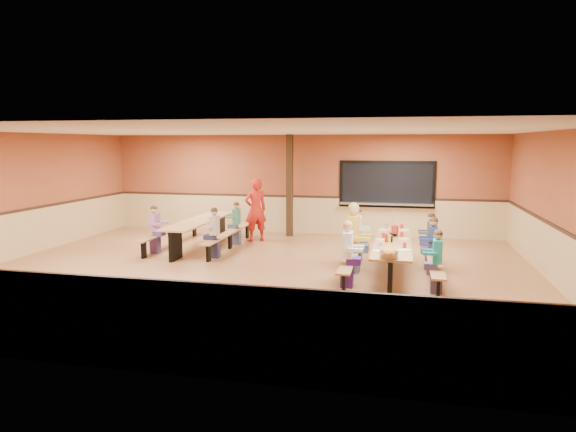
# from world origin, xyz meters

# --- Properties ---
(ground) EXTENTS (12.00, 12.00, 0.00)m
(ground) POSITION_xyz_m (0.00, 0.00, 0.00)
(ground) COLOR brown
(ground) RESTS_ON ground
(room_envelope) EXTENTS (12.04, 10.04, 3.02)m
(room_envelope) POSITION_xyz_m (0.00, 0.00, 0.69)
(room_envelope) COLOR brown
(room_envelope) RESTS_ON ground
(kitchen_pass_through) EXTENTS (2.78, 0.28, 1.38)m
(kitchen_pass_through) POSITION_xyz_m (2.60, 4.96, 1.49)
(kitchen_pass_through) COLOR black
(kitchen_pass_through) RESTS_ON ground
(structural_post) EXTENTS (0.18, 0.18, 3.00)m
(structural_post) POSITION_xyz_m (-0.20, 4.40, 1.50)
(structural_post) COLOR black
(structural_post) RESTS_ON ground
(cafeteria_table_main) EXTENTS (1.91, 3.70, 0.74)m
(cafeteria_table_main) POSITION_xyz_m (2.87, 0.28, 0.53)
(cafeteria_table_main) COLOR #B07A45
(cafeteria_table_main) RESTS_ON ground
(cafeteria_table_second) EXTENTS (1.91, 3.70, 0.74)m
(cafeteria_table_second) POSITION_xyz_m (-2.16, 2.25, 0.53)
(cafeteria_table_second) COLOR #B07A45
(cafeteria_table_second) RESTS_ON ground
(seated_child_white_left) EXTENTS (0.40, 0.32, 1.26)m
(seated_child_white_left) POSITION_xyz_m (2.05, -0.73, 0.63)
(seated_child_white_left) COLOR white
(seated_child_white_left) RESTS_ON ground
(seated_adult_yellow) EXTENTS (0.50, 0.41, 1.47)m
(seated_adult_yellow) POSITION_xyz_m (2.05, 0.44, 0.74)
(seated_adult_yellow) COLOR gold
(seated_adult_yellow) RESTS_ON ground
(seated_child_grey_left) EXTENTS (0.38, 0.31, 1.24)m
(seated_child_grey_left) POSITION_xyz_m (2.05, 1.57, 0.62)
(seated_child_grey_left) COLOR silver
(seated_child_grey_left) RESTS_ON ground
(seated_child_teal_right) EXTENTS (0.35, 0.28, 1.17)m
(seated_child_teal_right) POSITION_xyz_m (3.70, -0.79, 0.58)
(seated_child_teal_right) COLOR teal
(seated_child_teal_right) RESTS_ON ground
(seated_child_navy_right) EXTENTS (0.37, 0.30, 1.20)m
(seated_child_navy_right) POSITION_xyz_m (3.70, 0.60, 0.60)
(seated_child_navy_right) COLOR navy
(seated_child_navy_right) RESTS_ON ground
(seated_child_char_right) EXTENTS (0.36, 0.29, 1.18)m
(seated_child_char_right) POSITION_xyz_m (3.70, 1.45, 0.59)
(seated_child_char_right) COLOR #45494E
(seated_child_char_right) RESTS_ON ground
(seated_child_purple_sec) EXTENTS (0.36, 0.29, 1.19)m
(seated_child_purple_sec) POSITION_xyz_m (-2.98, 1.30, 0.60)
(seated_child_purple_sec) COLOR #995F96
(seated_child_purple_sec) RESTS_ON ground
(seated_child_green_sec) EXTENTS (0.34, 0.28, 1.15)m
(seated_child_green_sec) POSITION_xyz_m (-1.33, 2.82, 0.57)
(seated_child_green_sec) COLOR #388366
(seated_child_green_sec) RESTS_ON ground
(seated_child_tan_sec) EXTENTS (0.37, 0.30, 1.20)m
(seated_child_tan_sec) POSITION_xyz_m (-1.33, 1.12, 0.60)
(seated_child_tan_sec) COLOR #B5A18E
(seated_child_tan_sec) RESTS_ON ground
(standing_woman) EXTENTS (0.77, 0.72, 1.77)m
(standing_woman) POSITION_xyz_m (-0.97, 3.43, 0.88)
(standing_woman) COLOR red
(standing_woman) RESTS_ON ground
(punch_pitcher) EXTENTS (0.16, 0.16, 0.22)m
(punch_pitcher) POSITION_xyz_m (2.91, 0.90, 0.85)
(punch_pitcher) COLOR #B32517
(punch_pitcher) RESTS_ON cafeteria_table_main
(chip_bowl) EXTENTS (0.32, 0.32, 0.15)m
(chip_bowl) POSITION_xyz_m (2.84, -1.37, 0.81)
(chip_bowl) COLOR orange
(chip_bowl) RESTS_ON cafeteria_table_main
(napkin_dispenser) EXTENTS (0.10, 0.14, 0.13)m
(napkin_dispenser) POSITION_xyz_m (2.83, 0.22, 0.80)
(napkin_dispenser) COLOR black
(napkin_dispenser) RESTS_ON cafeteria_table_main
(condiment_mustard) EXTENTS (0.06, 0.06, 0.17)m
(condiment_mustard) POSITION_xyz_m (2.82, 0.05, 0.82)
(condiment_mustard) COLOR yellow
(condiment_mustard) RESTS_ON cafeteria_table_main
(condiment_ketchup) EXTENTS (0.06, 0.06, 0.17)m
(condiment_ketchup) POSITION_xyz_m (2.75, 0.13, 0.82)
(condiment_ketchup) COLOR #B2140F
(condiment_ketchup) RESTS_ON cafeteria_table_main
(table_paddle) EXTENTS (0.16, 0.16, 0.56)m
(table_paddle) POSITION_xyz_m (2.88, 0.89, 0.88)
(table_paddle) COLOR black
(table_paddle) RESTS_ON cafeteria_table_main
(place_settings) EXTENTS (0.65, 3.30, 0.11)m
(place_settings) POSITION_xyz_m (2.87, 0.28, 0.80)
(place_settings) COLOR beige
(place_settings) RESTS_ON cafeteria_table_main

